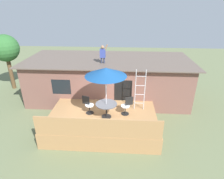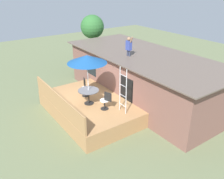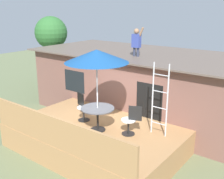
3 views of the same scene
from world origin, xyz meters
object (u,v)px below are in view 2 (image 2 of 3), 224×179
Objects in this scene: step_ladder at (123,91)px; patio_chair_left at (85,87)px; patio_chair_right at (106,101)px; patio_table at (89,93)px; patio_umbrella at (87,59)px; backyard_tree at (92,27)px; person_figure at (129,45)px.

step_ladder is 2.39× the size of patio_chair_left.
step_ladder is 2.39× the size of patio_chair_right.
patio_table is at bearing -151.54° from step_ladder.
patio_table is 1.94m from step_ladder.
patio_chair_right is (0.98, 0.37, -0.13)m from patio_table.
patio_umbrella is 8.95m from backyard_tree.
step_ladder is at bearing -43.30° from person_figure.
patio_chair_right reaches higher than patio_table.
backyard_tree is (-8.54, 4.43, 1.76)m from patio_chair_right.
step_ladder reaches higher than patio_chair_left.
step_ladder is at bearing 31.51° from patio_chair_left.
patio_chair_left is 1.94m from patio_chair_right.
patio_chair_right is (1.43, -2.49, -2.04)m from person_figure.
person_figure reaches higher than patio_umbrella.
step_ladder is 2.73m from patio_chair_left.
person_figure is 3.53m from patio_chair_right.
backyard_tree reaches higher than step_ladder.
patio_table is 0.41× the size of patio_umbrella.
patio_chair_right is (1.93, 0.04, 0.00)m from patio_chair_left.
patio_table is 0.26× the size of backyard_tree.
patio_chair_right is (-0.66, -0.52, -0.64)m from step_ladder.
patio_table is 0.94× the size of person_figure.
backyard_tree is at bearing 165.37° from patio_chair_left.
patio_chair_left is at bearing -19.56° from patio_chair_right.
patio_chair_right is at bearing -27.39° from backyard_tree.
patio_table is at bearing -32.41° from backyard_tree.
person_figure is 3.29m from patio_chair_left.
person_figure is at bearing 98.17° from patio_chair_left.
patio_chair_left and patio_chair_right have the same top height.
backyard_tree is (-9.20, 3.91, 1.12)m from step_ladder.
patio_umbrella reaches higher than patio_chair_right.
backyard_tree is (-7.56, 4.80, -0.13)m from patio_umbrella.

